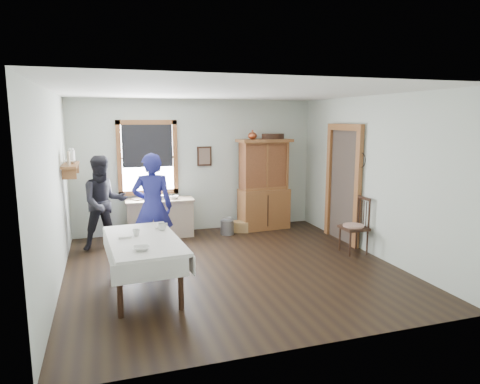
{
  "coord_description": "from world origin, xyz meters",
  "views": [
    {
      "loc": [
        -1.84,
        -6.15,
        2.31
      ],
      "look_at": [
        0.23,
        0.3,
        1.15
      ],
      "focal_mm": 32.0,
      "sensor_mm": 36.0,
      "label": 1
    }
  ],
  "objects_px": {
    "china_hutch": "(264,184)",
    "wicker_basket": "(240,227)",
    "work_counter": "(160,218)",
    "spindle_chair": "(354,225)",
    "dining_table": "(145,264)",
    "woman_blue": "(153,211)",
    "pail": "(227,227)",
    "figure_dark": "(104,206)"
  },
  "relations": [
    {
      "from": "china_hutch",
      "to": "wicker_basket",
      "type": "height_order",
      "value": "china_hutch"
    },
    {
      "from": "dining_table",
      "to": "spindle_chair",
      "type": "height_order",
      "value": "spindle_chair"
    },
    {
      "from": "pail",
      "to": "figure_dark",
      "type": "height_order",
      "value": "figure_dark"
    },
    {
      "from": "dining_table",
      "to": "wicker_basket",
      "type": "distance_m",
      "value": 3.31
    },
    {
      "from": "pail",
      "to": "figure_dark",
      "type": "bearing_deg",
      "value": -174.16
    },
    {
      "from": "figure_dark",
      "to": "wicker_basket",
      "type": "bearing_deg",
      "value": -4.82
    },
    {
      "from": "pail",
      "to": "wicker_basket",
      "type": "relative_size",
      "value": 0.8
    },
    {
      "from": "dining_table",
      "to": "figure_dark",
      "type": "xyz_separation_m",
      "value": [
        -0.49,
        2.13,
        0.42
      ]
    },
    {
      "from": "figure_dark",
      "to": "work_counter",
      "type": "bearing_deg",
      "value": 13.04
    },
    {
      "from": "wicker_basket",
      "to": "figure_dark",
      "type": "xyz_separation_m",
      "value": [
        -2.65,
        -0.36,
        0.67
      ]
    },
    {
      "from": "wicker_basket",
      "to": "work_counter",
      "type": "bearing_deg",
      "value": 175.06
    },
    {
      "from": "dining_table",
      "to": "work_counter",
      "type": "bearing_deg",
      "value": 78.09
    },
    {
      "from": "spindle_chair",
      "to": "woman_blue",
      "type": "height_order",
      "value": "woman_blue"
    },
    {
      "from": "spindle_chair",
      "to": "figure_dark",
      "type": "bearing_deg",
      "value": 159.89
    },
    {
      "from": "work_counter",
      "to": "wicker_basket",
      "type": "xyz_separation_m",
      "value": [
        1.61,
        -0.14,
        -0.27
      ]
    },
    {
      "from": "dining_table",
      "to": "woman_blue",
      "type": "height_order",
      "value": "woman_blue"
    },
    {
      "from": "pail",
      "to": "wicker_basket",
      "type": "bearing_deg",
      "value": 21.76
    },
    {
      "from": "china_hutch",
      "to": "figure_dark",
      "type": "xyz_separation_m",
      "value": [
        -3.23,
        -0.48,
        -0.17
      ]
    },
    {
      "from": "dining_table",
      "to": "figure_dark",
      "type": "distance_m",
      "value": 2.23
    },
    {
      "from": "dining_table",
      "to": "spindle_chair",
      "type": "bearing_deg",
      "value": 8.62
    },
    {
      "from": "pail",
      "to": "spindle_chair",
      "type": "bearing_deg",
      "value": -46.04
    },
    {
      "from": "china_hutch",
      "to": "spindle_chair",
      "type": "bearing_deg",
      "value": -70.91
    },
    {
      "from": "china_hutch",
      "to": "dining_table",
      "type": "relative_size",
      "value": 1.06
    },
    {
      "from": "work_counter",
      "to": "spindle_chair",
      "type": "bearing_deg",
      "value": -31.23
    },
    {
      "from": "dining_table",
      "to": "pail",
      "type": "bearing_deg",
      "value": 51.96
    },
    {
      "from": "pail",
      "to": "woman_blue",
      "type": "height_order",
      "value": "woman_blue"
    },
    {
      "from": "china_hutch",
      "to": "wicker_basket",
      "type": "relative_size",
      "value": 5.19
    },
    {
      "from": "woman_blue",
      "to": "figure_dark",
      "type": "xyz_separation_m",
      "value": [
        -0.75,
        0.9,
        -0.05
      ]
    },
    {
      "from": "china_hutch",
      "to": "pail",
      "type": "relative_size",
      "value": 6.5
    },
    {
      "from": "spindle_chair",
      "to": "dining_table",
      "type": "bearing_deg",
      "value": -170.37
    },
    {
      "from": "china_hutch",
      "to": "figure_dark",
      "type": "relative_size",
      "value": 1.22
    },
    {
      "from": "work_counter",
      "to": "wicker_basket",
      "type": "relative_size",
      "value": 3.6
    },
    {
      "from": "work_counter",
      "to": "dining_table",
      "type": "xyz_separation_m",
      "value": [
        -0.56,
        -2.63,
        -0.02
      ]
    },
    {
      "from": "dining_table",
      "to": "woman_blue",
      "type": "xyz_separation_m",
      "value": [
        0.26,
        1.23,
        0.46
      ]
    },
    {
      "from": "wicker_basket",
      "to": "woman_blue",
      "type": "bearing_deg",
      "value": -146.32
    },
    {
      "from": "wicker_basket",
      "to": "figure_dark",
      "type": "bearing_deg",
      "value": -172.23
    },
    {
      "from": "work_counter",
      "to": "dining_table",
      "type": "bearing_deg",
      "value": -98.89
    },
    {
      "from": "china_hutch",
      "to": "pail",
      "type": "xyz_separation_m",
      "value": [
        -0.88,
        -0.24,
        -0.8
      ]
    },
    {
      "from": "pail",
      "to": "figure_dark",
      "type": "relative_size",
      "value": 0.19
    },
    {
      "from": "wicker_basket",
      "to": "china_hutch",
      "type": "bearing_deg",
      "value": 11.76
    },
    {
      "from": "pail",
      "to": "wicker_basket",
      "type": "xyz_separation_m",
      "value": [
        0.3,
        0.12,
        -0.04
      ]
    },
    {
      "from": "wicker_basket",
      "to": "woman_blue",
      "type": "xyz_separation_m",
      "value": [
        -1.9,
        -1.26,
        0.72
      ]
    }
  ]
}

